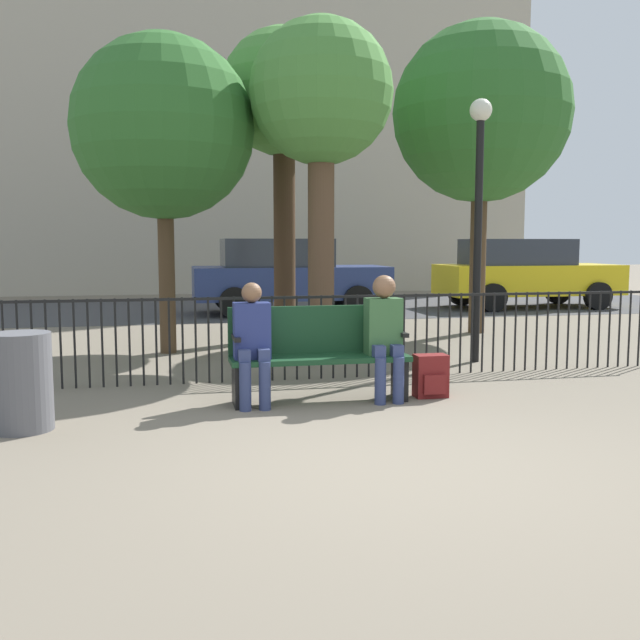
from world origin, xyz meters
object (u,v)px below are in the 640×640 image
Objects in this scene: tree_3 at (321,100)px; parked_car_1 at (286,275)px; park_bench at (318,350)px; backpack at (431,376)px; parked_car_0 at (524,272)px; tree_2 at (481,114)px; tree_1 at (284,99)px; seated_person_1 at (385,330)px; seated_person_0 at (252,338)px; trash_bin at (22,382)px; tree_0 at (163,129)px; lamp_post at (479,188)px.

parked_car_1 is at bearing 85.38° from tree_3.
backpack is at bearing -4.77° from park_bench.
tree_3 is 1.06× the size of parked_car_0.
tree_2 is (3.73, 4.61, 3.17)m from park_bench.
tree_1 is at bearing -178.81° from tree_2.
seated_person_1 is 0.25× the size of tree_1.
tree_2 reaches higher than seated_person_0.
seated_person_0 reaches higher than backpack.
trash_bin is at bearing -111.77° from parked_car_1.
tree_3 is at bearing -18.29° from tree_0.
lamp_post is (2.45, 1.80, 1.74)m from park_bench.
tree_2 reaches higher than tree_3.
tree_0 is 1.03× the size of parked_car_0.
tree_1 is at bearing 99.00° from backpack.
tree_3 is at bearing -135.67° from parked_car_0.
backpack is 3.78m from trash_bin.
tree_3 reaches higher than park_bench.
parked_car_1 reaches higher than seated_person_1.
backpack is at bearing 3.83° from seated_person_1.
lamp_post reaches higher than park_bench.
trash_bin is (-6.34, -5.21, -3.26)m from tree_2.
tree_3 is at bearing 45.93° from trash_bin.
lamp_post is at bearing 36.35° from park_bench.
tree_1 is 0.94× the size of tree_2.
seated_person_0 is 3.99m from lamp_post.
seated_person_1 is (1.29, 0.00, 0.04)m from seated_person_0.
park_bench is 4.04m from tree_3.
tree_1 is 1.15× the size of parked_car_0.
parked_car_1 is (2.53, 5.24, -2.23)m from tree_0.
tree_2 reaches higher than backpack.
park_bench is 8.72m from parked_car_1.
parked_car_0 is (4.36, 6.98, -1.39)m from lamp_post.
tree_2 is at bearing -56.73° from parked_car_1.
tree_3 is 1.34× the size of lamp_post.
park_bench is 2.68m from trash_bin.
trash_bin is (-1.16, -4.00, -2.67)m from tree_0.
lamp_post is at bearing -114.45° from tree_2.
lamp_post reaches higher than parked_car_1.
parked_car_0 is at bearing 44.88° from trash_bin.
tree_3 is 5.53× the size of trash_bin.
seated_person_0 is at bearing -179.86° from seated_person_1.
backpack is at bearing -89.69° from parked_car_1.
tree_2 is at bearing 65.55° from lamp_post.
lamp_post reaches higher than parked_car_0.
backpack is at bearing 1.17° from seated_person_0.
seated_person_0 is at bearing -178.83° from backpack.
trash_bin is at bearing -167.10° from park_bench.
tree_1 reaches higher than backpack.
tree_3 is (1.26, 2.85, 2.76)m from seated_person_0.
tree_3 is at bearing 90.55° from seated_person_1.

